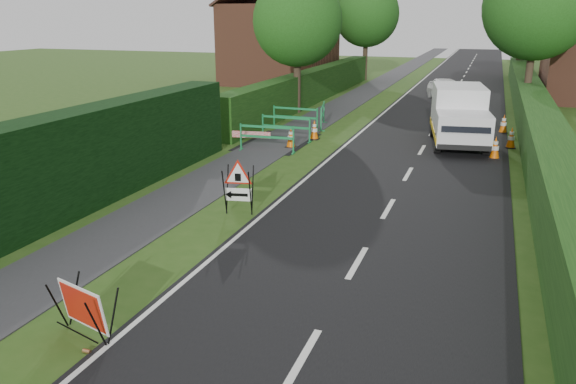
% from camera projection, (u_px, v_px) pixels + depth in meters
% --- Properties ---
extents(ground, '(120.00, 120.00, 0.00)m').
position_uv_depth(ground, '(223.00, 265.00, 11.18)').
color(ground, '#2B4D16').
rests_on(ground, ground).
extents(road_surface, '(6.00, 90.00, 0.02)m').
position_uv_depth(road_surface, '(461.00, 82.00, 41.78)').
color(road_surface, black).
rests_on(road_surface, ground).
extents(footpath, '(2.00, 90.00, 0.02)m').
position_uv_depth(footpath, '(387.00, 79.00, 43.55)').
color(footpath, '#2D2D30').
rests_on(footpath, ground).
extents(hedge_west_near, '(1.10, 18.00, 2.50)m').
position_uv_depth(hedge_west_near, '(25.00, 234.00, 12.79)').
color(hedge_west_near, black).
rests_on(hedge_west_near, ground).
extents(hedge_west_far, '(1.00, 24.00, 1.80)m').
position_uv_depth(hedge_west_far, '(313.00, 101.00, 32.53)').
color(hedge_west_far, '#14380F').
rests_on(hedge_west_far, ground).
extents(hedge_east, '(1.20, 50.00, 1.50)m').
position_uv_depth(hedge_east, '(532.00, 135.00, 23.44)').
color(hedge_east, '#14380F').
rests_on(hedge_east, ground).
extents(house_west, '(7.50, 7.40, 7.88)m').
position_uv_depth(house_west, '(280.00, 42.00, 40.45)').
color(house_west, brown).
rests_on(house_west, ground).
extents(tree_nw, '(4.40, 4.40, 6.70)m').
position_uv_depth(tree_nw, '(297.00, 21.00, 27.47)').
color(tree_nw, '#2D2116').
rests_on(tree_nw, ground).
extents(tree_ne, '(5.20, 5.20, 7.79)m').
position_uv_depth(tree_ne, '(538.00, 6.00, 27.30)').
color(tree_ne, '#2D2116').
rests_on(tree_ne, ground).
extents(tree_fw, '(4.80, 4.80, 7.24)m').
position_uv_depth(tree_fw, '(367.00, 14.00, 41.72)').
color(tree_fw, '#2D2116').
rests_on(tree_fw, ground).
extents(tree_fe, '(4.20, 4.20, 6.33)m').
position_uv_depth(tree_fe, '(523.00, 23.00, 41.94)').
color(tree_fe, '#2D2116').
rests_on(tree_fe, ground).
extents(red_rect_sign, '(1.13, 0.86, 0.86)m').
position_uv_depth(red_rect_sign, '(83.00, 308.00, 8.56)').
color(red_rect_sign, black).
rests_on(red_rect_sign, ground).
extents(triangle_sign, '(0.97, 0.97, 1.19)m').
position_uv_depth(triangle_sign, '(237.00, 183.00, 13.75)').
color(triangle_sign, black).
rests_on(triangle_sign, ground).
extents(works_van, '(2.55, 4.98, 2.17)m').
position_uv_depth(works_van, '(459.00, 115.00, 21.33)').
color(works_van, silver).
rests_on(works_van, ground).
extents(traffic_cone_0, '(0.38, 0.38, 0.79)m').
position_uv_depth(traffic_cone_0, '(495.00, 148.00, 19.39)').
color(traffic_cone_0, black).
rests_on(traffic_cone_0, ground).
extents(traffic_cone_1, '(0.38, 0.38, 0.79)m').
position_uv_depth(traffic_cone_1, '(511.00, 138.00, 20.96)').
color(traffic_cone_1, black).
rests_on(traffic_cone_1, ground).
extents(traffic_cone_2, '(0.38, 0.38, 0.79)m').
position_uv_depth(traffic_cone_2, '(504.00, 124.00, 23.68)').
color(traffic_cone_2, black).
rests_on(traffic_cone_2, ground).
extents(traffic_cone_3, '(0.38, 0.38, 0.79)m').
position_uv_depth(traffic_cone_3, '(291.00, 137.00, 21.03)').
color(traffic_cone_3, black).
rests_on(traffic_cone_3, ground).
extents(traffic_cone_4, '(0.38, 0.38, 0.79)m').
position_uv_depth(traffic_cone_4, '(314.00, 130.00, 22.44)').
color(traffic_cone_4, black).
rests_on(traffic_cone_4, ground).
extents(ped_barrier_0, '(2.08, 0.49, 1.00)m').
position_uv_depth(ped_barrier_0, '(267.00, 135.00, 20.29)').
color(ped_barrier_0, '#167D3E').
rests_on(ped_barrier_0, ground).
extents(ped_barrier_1, '(2.07, 0.43, 1.00)m').
position_uv_depth(ped_barrier_1, '(286.00, 125.00, 22.13)').
color(ped_barrier_1, '#167D3E').
rests_on(ped_barrier_1, ground).
extents(ped_barrier_2, '(2.07, 0.42, 1.00)m').
position_uv_depth(ped_barrier_2, '(295.00, 115.00, 24.26)').
color(ped_barrier_2, '#167D3E').
rests_on(ped_barrier_2, ground).
extents(ped_barrier_3, '(0.80, 2.09, 1.00)m').
position_uv_depth(ped_barrier_3, '(323.00, 113.00, 24.88)').
color(ped_barrier_3, '#167D3E').
rests_on(ped_barrier_3, ground).
extents(redwhite_plank, '(1.49, 0.25, 0.25)m').
position_uv_depth(redwhite_plank, '(251.00, 146.00, 21.35)').
color(redwhite_plank, red).
rests_on(redwhite_plank, ground).
extents(litter_can, '(0.12, 0.07, 0.07)m').
position_uv_depth(litter_can, '(87.00, 353.00, 8.27)').
color(litter_can, '#BF7F4C').
rests_on(litter_can, ground).
extents(hatchback_car, '(2.72, 4.08, 1.29)m').
position_uv_depth(hatchback_car, '(446.00, 89.00, 32.66)').
color(hatchback_car, white).
rests_on(hatchback_car, ground).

